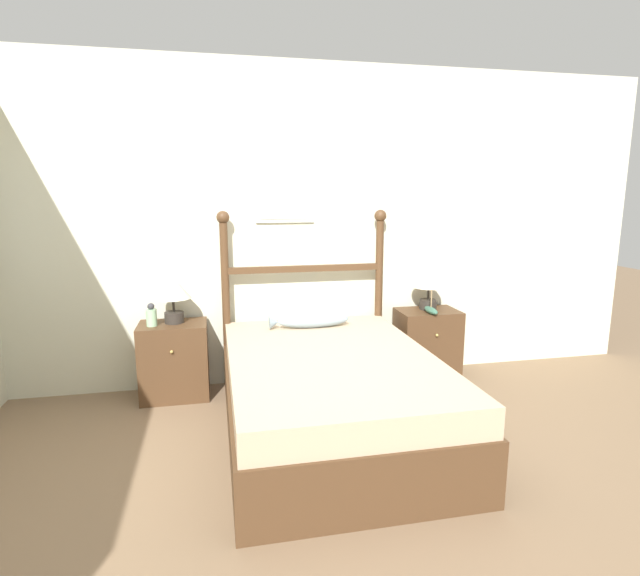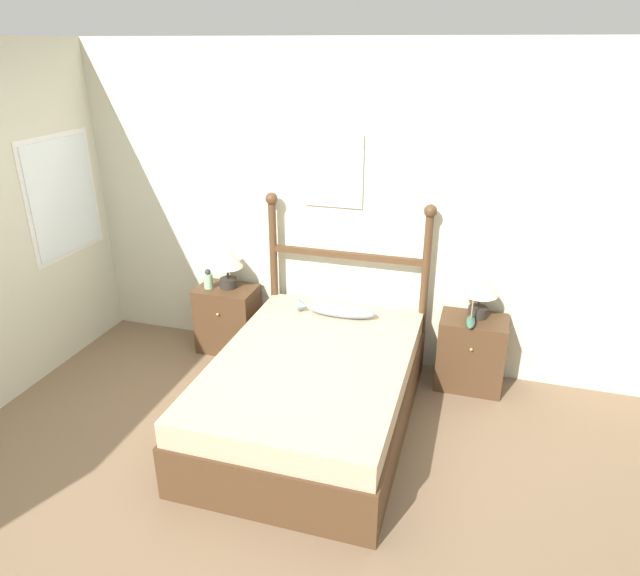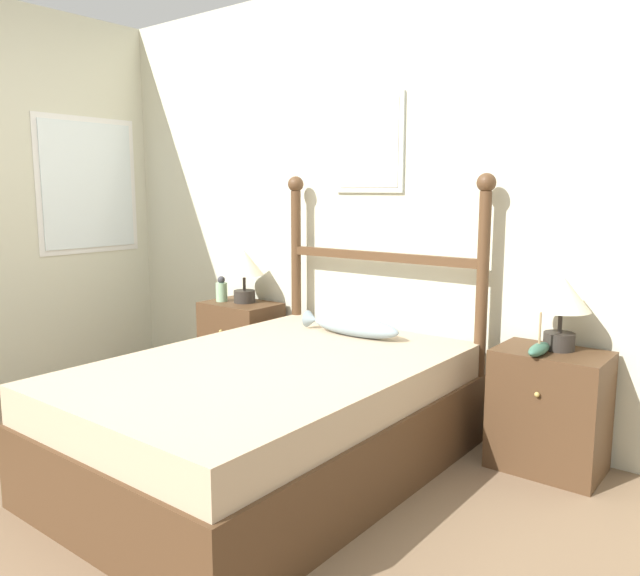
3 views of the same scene
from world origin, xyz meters
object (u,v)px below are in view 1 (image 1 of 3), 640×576
nightstand_left (174,361)px  model_boat (431,310)px  nightstand_right (427,344)px  fish_pillow (311,321)px  table_lamp_right (429,281)px  bottle (151,316)px  table_lamp_left (173,291)px  bed (331,395)px

nightstand_left → model_boat: model_boat is taller
nightstand_right → fish_pillow: 1.09m
nightstand_right → table_lamp_right: (0.01, 0.04, 0.53)m
nightstand_right → bottle: 2.23m
nightstand_left → fish_pillow: bearing=-9.1°
table_lamp_right → bottle: table_lamp_right is taller
table_lamp_right → fish_pillow: bearing=-168.7°
table_lamp_left → nightstand_left: bearing=-120.9°
nightstand_right → table_lamp_left: bearing=179.3°
bed → table_lamp_right: (1.04, 0.87, 0.56)m
bed → nightstand_left: (-1.03, 0.83, 0.03)m
nightstand_right → table_lamp_left: 2.11m
table_lamp_right → nightstand_left: bearing=-178.8°
fish_pillow → nightstand_left: bearing=170.9°
bottle → fish_pillow: (1.17, -0.13, -0.07)m
bed → table_lamp_right: table_lamp_right is taller
nightstand_left → model_boat: size_ratio=2.73×
nightstand_left → nightstand_right: size_ratio=1.00×
table_lamp_left → bottle: bearing=-158.1°
nightstand_left → table_lamp_right: size_ratio=1.63×
model_boat → fish_pillow: (-1.01, -0.05, -0.02)m
nightstand_left → table_lamp_left: size_ratio=1.63×
nightstand_right → bottle: size_ratio=3.38×
nightstand_right → table_lamp_right: size_ratio=1.63×
table_lamp_right → bottle: size_ratio=2.07×
table_lamp_left → nightstand_right: bearing=-0.7°
model_boat → fish_pillow: 1.01m
table_lamp_right → nightstand_right: bearing=-107.7°
table_lamp_right → table_lamp_left: bearing=-179.5°
nightstand_left → model_boat: (2.03, -0.11, 0.32)m
table_lamp_right → model_boat: table_lamp_right is taller
table_lamp_right → fish_pillow: 1.09m
nightstand_right → table_lamp_left: table_lamp_left is taller
bed → nightstand_right: nightstand_right is taller
bed → model_boat: (1.00, 0.72, 0.35)m
table_lamp_left → model_boat: 2.03m
fish_pillow → bottle: bearing=173.8°
table_lamp_right → model_boat: size_ratio=1.68×
fish_pillow → nightstand_right: bearing=9.1°
nightstand_left → table_lamp_left: table_lamp_left is taller
nightstand_left → model_boat: bearing=-3.1°
nightstand_right → model_boat: bearing=-103.9°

